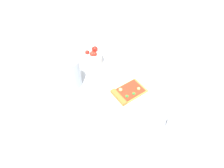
% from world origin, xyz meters
% --- Properties ---
extents(ground_plane, '(2.40, 2.40, 0.00)m').
position_xyz_m(ground_plane, '(0.00, 0.00, 0.00)').
color(ground_plane, silver).
rests_on(ground_plane, ground).
extents(plate, '(0.23, 0.23, 0.01)m').
position_xyz_m(plate, '(-0.04, -0.02, 0.01)').
color(plate, silver).
rests_on(plate, ground_plane).
extents(pizza_slice_main, '(0.15, 0.15, 0.02)m').
position_xyz_m(pizza_slice_main, '(-0.07, -0.04, 0.02)').
color(pizza_slice_main, gold).
rests_on(pizza_slice_main, plate).
extents(salad_bowl, '(0.10, 0.10, 0.08)m').
position_xyz_m(salad_bowl, '(0.09, 0.16, 0.04)').
color(salad_bowl, white).
rests_on(salad_bowl, ground_plane).
extents(soda_glass, '(0.07, 0.07, 0.13)m').
position_xyz_m(soda_glass, '(-0.06, 0.20, 0.06)').
color(soda_glass, silver).
rests_on(soda_glass, ground_plane).
extents(pepper_shaker, '(0.03, 0.03, 0.07)m').
position_xyz_m(pepper_shaker, '(-0.18, -0.22, 0.03)').
color(pepper_shaker, silver).
rests_on(pepper_shaker, ground_plane).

